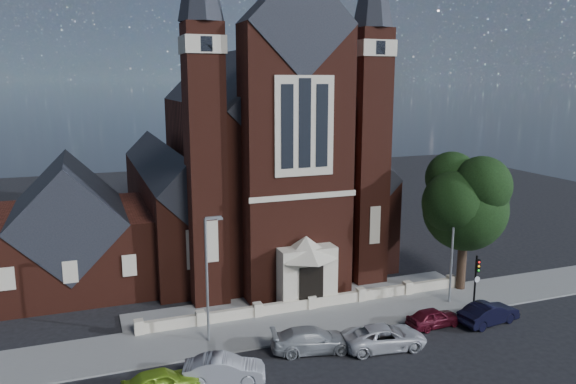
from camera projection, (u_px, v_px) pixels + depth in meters
name	position (u px, v px, depth m)	size (l,w,h in m)	color
ground	(273.00, 272.00, 48.08)	(120.00, 120.00, 0.00)	black
pavement_strip	(322.00, 320.00, 38.43)	(60.00, 5.00, 0.12)	slate
forecourt_paving	(301.00, 299.00, 42.11)	(26.00, 3.00, 0.14)	slate
forecourt_wall	(311.00, 309.00, 40.27)	(24.00, 0.40, 0.90)	beige
church	(246.00, 165.00, 53.77)	(20.01, 34.90, 29.20)	#461C12
parish_hall	(70.00, 236.00, 44.58)	(12.00, 12.20, 10.24)	#461C12
street_tree	(469.00, 204.00, 42.47)	(6.40, 6.60, 10.70)	black
street_lamp_left	(208.00, 272.00, 34.36)	(1.16, 0.22, 8.09)	gray
street_lamp_right	(454.00, 243.00, 40.51)	(1.16, 0.22, 8.09)	gray
traffic_signal	(476.00, 275.00, 39.77)	(0.28, 0.42, 4.00)	black
car_lime_van	(161.00, 382.00, 29.32)	(1.64, 4.07, 1.39)	#79A521
car_silver_a	(224.00, 369.00, 30.50)	(1.55, 4.44, 1.46)	#A1A2A8
car_silver_b	(313.00, 340.00, 33.93)	(2.05, 5.05, 1.46)	#93979A
car_white_suv	(385.00, 337.00, 34.33)	(2.39, 5.19, 1.44)	silver
car_dark_red	(434.00, 317.00, 37.34)	(1.52, 3.78, 1.29)	#510D1A
car_navy	(489.00, 313.00, 37.77)	(1.56, 4.47, 1.47)	black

